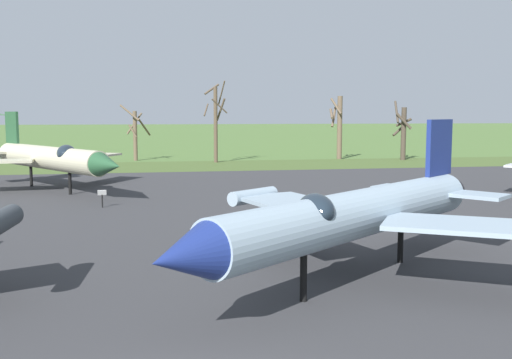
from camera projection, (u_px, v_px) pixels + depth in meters
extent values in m
cube|color=#333335|center=(171.00, 232.00, 26.56)|extent=(89.71, 54.97, 0.05)
cube|color=#455A29|center=(159.00, 167.00, 59.29)|extent=(149.71, 12.00, 0.06)
cylinder|color=#8EA3B2|center=(359.00, 214.00, 18.59)|extent=(11.34, 9.47, 1.53)
cone|color=navy|center=(182.00, 257.00, 12.98)|extent=(2.20, 2.16, 1.41)
cylinder|color=black|center=(448.00, 192.00, 23.79)|extent=(1.33, 1.36, 1.07)
ellipsoid|color=#19232D|center=(316.00, 210.00, 16.79)|extent=(0.99, 1.86, 0.93)
cube|color=#8EA3B2|center=(295.00, 204.00, 21.43)|extent=(3.96, 5.52, 0.14)
cube|color=#8EA3B2|center=(471.00, 226.00, 17.19)|extent=(5.60, 4.75, 0.14)
cylinder|color=#8EA3B2|center=(253.00, 196.00, 23.42)|extent=(2.27, 1.97, 0.57)
cube|color=navy|center=(439.00, 147.00, 22.83)|extent=(1.66, 1.38, 2.19)
cube|color=#8EA3B2|center=(404.00, 189.00, 23.96)|extent=(2.55, 2.68, 0.14)
cube|color=#8EA3B2|center=(474.00, 195.00, 22.06)|extent=(2.55, 2.68, 0.14)
cylinder|color=black|center=(303.00, 278.00, 16.56)|extent=(0.20, 0.20, 1.43)
cylinder|color=black|center=(400.00, 244.00, 20.94)|extent=(0.20, 0.20, 1.43)
cylinder|color=#B7B293|center=(49.00, 158.00, 40.65)|extent=(9.08, 12.55, 1.61)
cone|color=#234C2D|center=(109.00, 165.00, 34.78)|extent=(2.56, 2.82, 1.49)
cylinder|color=black|center=(8.00, 153.00, 45.88)|extent=(1.43, 1.36, 1.13)
ellipsoid|color=#19232D|center=(66.00, 153.00, 38.66)|extent=(1.22, 2.29, 1.15)
cube|color=#B7B293|center=(88.00, 156.00, 44.10)|extent=(4.82, 6.12, 0.15)
cube|color=#234C2D|center=(12.00, 127.00, 44.90)|extent=(1.33, 1.87, 2.42)
cube|color=#B7B293|center=(33.00, 151.00, 46.20)|extent=(2.96, 2.67, 0.15)
cylinder|color=black|center=(70.00, 184.00, 38.62)|extent=(0.22, 0.22, 1.51)
cylinder|color=black|center=(31.00, 177.00, 43.02)|extent=(0.22, 0.22, 1.51)
cylinder|color=black|center=(102.00, 202.00, 33.26)|extent=(0.08, 0.08, 0.78)
cube|color=white|center=(102.00, 193.00, 33.20)|extent=(0.50, 0.19, 0.30)
cylinder|color=brown|center=(135.00, 136.00, 67.12)|extent=(0.46, 0.46, 5.70)
cylinder|color=brown|center=(133.00, 131.00, 66.59)|extent=(1.05, 0.77, 1.49)
cylinder|color=brown|center=(134.00, 123.00, 67.77)|extent=(1.87, 0.37, 2.54)
cylinder|color=brown|center=(144.00, 127.00, 66.60)|extent=(1.46, 2.32, 2.03)
cylinder|color=brown|center=(130.00, 113.00, 65.72)|extent=(2.26, 1.34, 1.88)
cylinder|color=brown|center=(216.00, 125.00, 63.81)|extent=(0.42, 0.42, 8.25)
cylinder|color=brown|center=(221.00, 110.00, 64.07)|extent=(0.98, 1.51, 2.49)
cylinder|color=brown|center=(219.00, 106.00, 62.80)|extent=(1.85, 0.85, 1.59)
cylinder|color=brown|center=(221.00, 93.00, 63.80)|extent=(0.71, 1.58, 2.65)
cylinder|color=brown|center=(206.00, 110.00, 63.73)|extent=(0.78, 2.14, 1.41)
cylinder|color=brown|center=(212.00, 89.00, 64.08)|extent=(1.77, 0.88, 1.27)
cylinder|color=brown|center=(340.00, 128.00, 69.01)|extent=(0.60, 0.60, 7.46)
cylinder|color=brown|center=(331.00, 114.00, 68.85)|extent=(0.73, 2.13, 1.30)
cylinder|color=brown|center=(336.00, 106.00, 68.22)|extent=(1.13, 1.52, 1.94)
cylinder|color=brown|center=(334.00, 117.00, 69.14)|extent=(1.13, 1.56, 2.42)
cylinder|color=#42382D|center=(403.00, 134.00, 67.25)|extent=(0.58, 0.58, 6.12)
cylinder|color=#42382D|center=(397.00, 112.00, 66.98)|extent=(0.63, 1.93, 2.55)
cylinder|color=#42382D|center=(404.00, 121.00, 66.31)|extent=(1.80, 1.01, 1.91)
cylinder|color=#42382D|center=(399.00, 130.00, 67.92)|extent=(1.80, 0.79, 1.40)
cylinder|color=#42382D|center=(404.00, 122.00, 67.93)|extent=(1.80, 1.01, 1.08)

